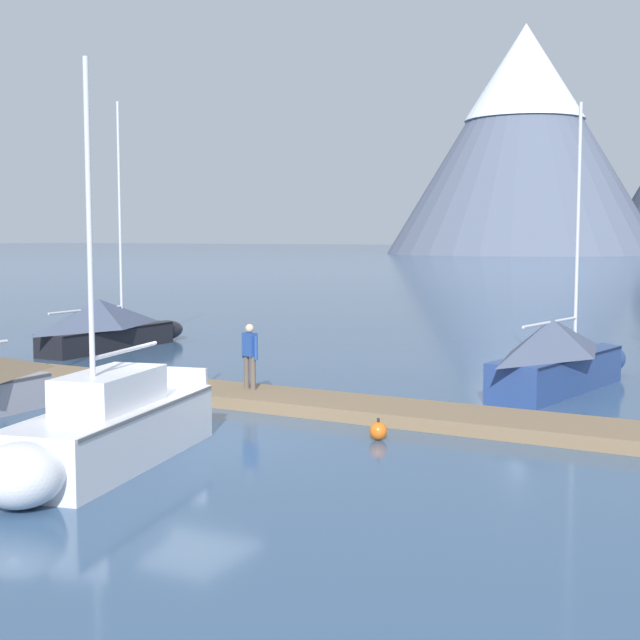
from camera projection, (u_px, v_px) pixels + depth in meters
ground_plane at (188, 437)px, 19.31m from camera, size 700.00×700.00×0.00m
mountain_west_summit at (524, 135)px, 205.59m from camera, size 61.29×61.29×51.26m
dock at (283, 400)px, 22.82m from camera, size 27.72×3.03×0.30m
sailboat_nearest_berth at (110, 325)px, 34.00m from camera, size 1.60×7.45×9.20m
sailboat_mid_dock_port at (103, 431)px, 16.63m from camera, size 2.81×6.58×7.34m
sailboat_mid_dock_starboard at (562, 356)px, 25.10m from camera, size 2.69×7.41×7.92m
person_on_dock at (250, 352)px, 23.50m from camera, size 0.56×0.33×1.69m
mooring_buoy_channel_marker at (378, 431)px, 19.05m from camera, size 0.38×0.38×0.46m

